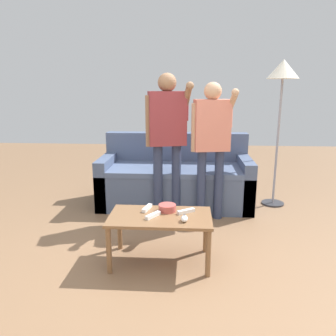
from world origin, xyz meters
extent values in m
plane|color=brown|center=(0.00, 0.00, 0.00)|extent=(12.00, 12.00, 0.00)
cube|color=#475675|center=(-0.08, 1.51, 0.22)|extent=(1.88, 0.85, 0.45)
cube|color=#4D5D7E|center=(-0.08, 1.44, 0.48)|extent=(1.60, 0.73, 0.06)
cube|color=#475675|center=(-0.08, 1.85, 0.66)|extent=(1.88, 0.18, 0.43)
cube|color=#475675|center=(-0.95, 1.51, 0.31)|extent=(0.14, 0.85, 0.62)
cube|color=#475675|center=(0.79, 1.51, 0.31)|extent=(0.14, 0.85, 0.62)
cube|color=brown|center=(-0.14, 0.05, 0.41)|extent=(0.86, 0.48, 0.03)
cylinder|color=brown|center=(-0.54, -0.16, 0.20)|extent=(0.04, 0.04, 0.40)
cylinder|color=brown|center=(0.25, -0.16, 0.20)|extent=(0.04, 0.04, 0.40)
cylinder|color=brown|center=(-0.54, 0.26, 0.20)|extent=(0.04, 0.04, 0.40)
cylinder|color=brown|center=(0.25, 0.26, 0.20)|extent=(0.04, 0.04, 0.40)
cylinder|color=#B24C47|center=(-0.09, 0.15, 0.45)|extent=(0.15, 0.15, 0.06)
ellipsoid|color=white|center=(0.06, -0.06, 0.45)|extent=(0.06, 0.09, 0.05)
cylinder|color=#4C4C51|center=(0.06, -0.05, 0.47)|extent=(0.02, 0.02, 0.01)
cylinder|color=#2D2D33|center=(1.18, 1.58, 0.01)|extent=(0.28, 0.28, 0.02)
cylinder|color=gray|center=(1.18, 1.58, 0.79)|extent=(0.03, 0.03, 1.54)
cone|color=silver|center=(1.18, 1.58, 1.67)|extent=(0.38, 0.38, 0.22)
cylinder|color=#2D3856|center=(0.23, 1.03, 0.40)|extent=(0.10, 0.10, 0.80)
cylinder|color=#2D3856|center=(0.43, 1.06, 0.40)|extent=(0.10, 0.10, 0.80)
cube|color=#DB7F6B|center=(0.33, 1.04, 1.07)|extent=(0.41, 0.26, 0.55)
sphere|color=tan|center=(0.33, 1.04, 1.43)|extent=(0.19, 0.19, 0.19)
cylinder|color=tan|center=(0.14, 1.01, 1.04)|extent=(0.07, 0.07, 0.52)
cylinder|color=#DB7F6B|center=(0.52, 1.08, 1.17)|extent=(0.07, 0.07, 0.26)
cylinder|color=tan|center=(0.53, 0.99, 1.32)|extent=(0.10, 0.24, 0.22)
sphere|color=tan|center=(0.55, 0.91, 1.42)|extent=(0.08, 0.08, 0.08)
cylinder|color=#2D3856|center=(-0.26, 1.06, 0.42)|extent=(0.11, 0.11, 0.84)
cylinder|color=#2D3856|center=(-0.05, 1.10, 0.42)|extent=(0.11, 0.11, 0.84)
cube|color=brown|center=(-0.15, 1.08, 1.14)|extent=(0.44, 0.30, 0.58)
sphere|color=#936B4C|center=(-0.15, 1.08, 1.52)|extent=(0.20, 0.20, 0.20)
cylinder|color=#936B4C|center=(-0.35, 1.03, 1.11)|extent=(0.07, 0.07, 0.55)
cylinder|color=brown|center=(0.04, 1.13, 1.25)|extent=(0.07, 0.07, 0.27)
cylinder|color=#936B4C|center=(0.07, 1.03, 1.39)|extent=(0.12, 0.24, 0.25)
sphere|color=#936B4C|center=(0.09, 0.93, 1.48)|extent=(0.08, 0.08, 0.08)
cube|color=white|center=(0.07, 0.12, 0.44)|extent=(0.15, 0.12, 0.03)
cylinder|color=silver|center=(0.10, 0.14, 0.45)|extent=(0.01, 0.01, 0.00)
cube|color=silver|center=(0.03, 0.09, 0.45)|extent=(0.02, 0.02, 0.00)
cube|color=white|center=(-0.27, 0.18, 0.44)|extent=(0.08, 0.17, 0.03)
cylinder|color=silver|center=(-0.26, 0.20, 0.45)|extent=(0.01, 0.01, 0.00)
cube|color=silver|center=(-0.28, 0.13, 0.45)|extent=(0.02, 0.02, 0.00)
cube|color=white|center=(-0.20, 0.01, 0.44)|extent=(0.12, 0.16, 0.03)
cylinder|color=silver|center=(-0.18, 0.04, 0.45)|extent=(0.01, 0.01, 0.00)
cube|color=silver|center=(-0.23, -0.03, 0.45)|extent=(0.02, 0.02, 0.00)
camera|label=1|loc=(0.09, -2.53, 1.47)|focal=35.25mm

